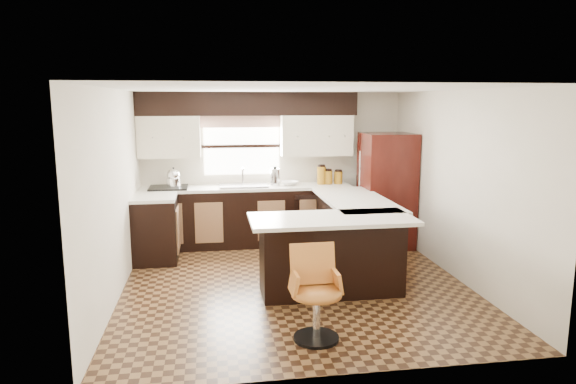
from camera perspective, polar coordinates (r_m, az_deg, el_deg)
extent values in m
plane|color=#49301A|center=(6.53, 0.77, -10.18)|extent=(4.40, 4.40, 0.00)
plane|color=silver|center=(6.13, 0.82, 11.38)|extent=(4.40, 4.40, 0.00)
plane|color=beige|center=(8.37, -1.71, 2.78)|extent=(4.40, 0.00, 4.40)
plane|color=beige|center=(4.11, 5.90, -4.89)|extent=(4.40, 0.00, 4.40)
plane|color=beige|center=(6.23, -18.63, -0.26)|extent=(0.00, 4.40, 4.40)
plane|color=beige|center=(6.88, 18.31, 0.70)|extent=(0.00, 4.40, 4.40)
cube|color=black|center=(8.16, -4.56, -2.78)|extent=(3.30, 0.60, 0.90)
cube|color=black|center=(7.55, -14.48, -4.13)|extent=(0.60, 0.70, 0.90)
cube|color=silver|center=(8.07, -4.60, 0.49)|extent=(3.30, 0.60, 0.04)
cube|color=silver|center=(7.45, -14.64, -0.60)|extent=(0.60, 0.70, 0.04)
cube|color=black|center=(8.09, -4.44, 9.75)|extent=(3.40, 0.35, 0.36)
cube|color=beige|center=(8.11, -13.07, 5.99)|extent=(0.94, 0.35, 0.64)
cube|color=beige|center=(8.26, 3.14, 6.30)|extent=(1.14, 0.35, 0.64)
cube|color=white|center=(8.27, -5.16, 5.09)|extent=(1.20, 0.02, 0.90)
cube|color=#D19B93|center=(8.20, -5.18, 7.79)|extent=(1.30, 0.06, 0.18)
cube|color=#B2B2B7|center=(8.04, -4.95, 0.72)|extent=(0.75, 0.45, 0.03)
cube|color=black|center=(8.03, 2.74, -3.13)|extent=(0.58, 0.03, 0.78)
cube|color=black|center=(8.05, -13.15, 0.49)|extent=(0.58, 0.50, 0.02)
cube|color=black|center=(7.17, 7.08, -4.64)|extent=(0.60, 1.95, 0.90)
cube|color=black|center=(6.13, 4.81, -7.13)|extent=(1.65, 0.60, 0.90)
cube|color=silver|center=(7.08, 7.55, -0.91)|extent=(0.84, 1.95, 0.04)
cube|color=silver|center=(5.92, 4.89, -3.02)|extent=(1.89, 0.84, 0.04)
cube|color=black|center=(8.14, 10.89, 0.17)|extent=(0.76, 0.73, 1.78)
cylinder|color=silver|center=(8.09, -1.45, 1.68)|extent=(0.15, 0.15, 0.27)
imported|color=white|center=(8.14, 0.19, 0.99)|extent=(0.33, 0.33, 0.06)
cylinder|color=#895C11|center=(8.24, 3.73, 1.85)|extent=(0.14, 0.14, 0.28)
cylinder|color=#895C11|center=(8.27, 4.46, 1.63)|extent=(0.14, 0.14, 0.21)
cylinder|color=#895C11|center=(8.31, 5.61, 1.59)|extent=(0.14, 0.14, 0.20)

